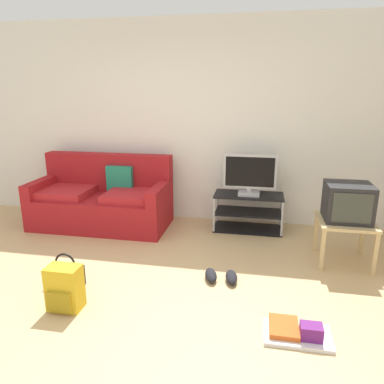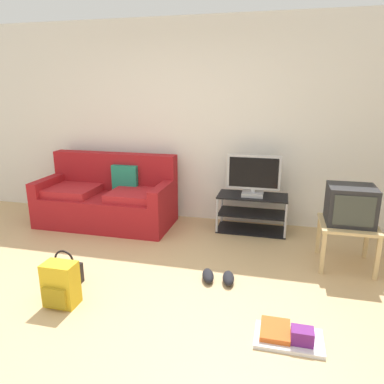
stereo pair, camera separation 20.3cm
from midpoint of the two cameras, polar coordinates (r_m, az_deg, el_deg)
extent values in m
cube|color=tan|center=(3.28, -9.92, -17.89)|extent=(9.00, 9.80, 0.02)
cube|color=silver|center=(5.08, 0.59, 10.78)|extent=(9.00, 0.10, 2.70)
cube|color=maroon|center=(5.10, -12.16, -2.71)|extent=(1.80, 0.85, 0.42)
cube|color=maroon|center=(5.25, -10.93, 3.22)|extent=(1.80, 0.20, 0.52)
cube|color=maroon|center=(5.42, -20.26, 1.16)|extent=(0.14, 0.85, 0.20)
cube|color=maroon|center=(4.71, -3.26, 0.01)|extent=(0.14, 0.85, 0.20)
cube|color=#AF2026|center=(5.20, -17.51, 0.25)|extent=(0.72, 0.59, 0.10)
cube|color=#AF2026|center=(4.77, -7.30, -0.50)|extent=(0.72, 0.59, 0.10)
cube|color=#238466|center=(5.07, -9.27, 2.15)|extent=(0.36, 0.12, 0.36)
cube|color=black|center=(4.75, 10.70, -0.64)|extent=(0.89, 0.43, 0.02)
cube|color=black|center=(4.82, 10.56, -3.27)|extent=(0.85, 0.41, 0.02)
cube|color=black|center=(4.90, 10.43, -5.83)|extent=(0.89, 0.43, 0.02)
cylinder|color=#B7B7BC|center=(4.68, 5.15, -3.68)|extent=(0.03, 0.03, 0.48)
cylinder|color=#B7B7BC|center=(4.64, 15.70, -4.41)|extent=(0.03, 0.03, 0.48)
cylinder|color=#B7B7BC|center=(5.05, 5.86, -2.21)|extent=(0.03, 0.03, 0.48)
cylinder|color=#B7B7BC|center=(5.01, 15.60, -2.87)|extent=(0.03, 0.03, 0.48)
cube|color=#B2B2B7|center=(4.73, 10.71, -0.31)|extent=(0.27, 0.22, 0.05)
cube|color=#B2B2B7|center=(4.71, 10.73, 0.21)|extent=(0.05, 0.04, 0.04)
cube|color=#B2B2B7|center=(4.66, 10.88, 3.04)|extent=(0.67, 0.04, 0.44)
cube|color=black|center=(4.63, 10.87, 2.98)|extent=(0.61, 0.01, 0.38)
cube|color=tan|center=(4.12, 24.62, -4.69)|extent=(0.56, 0.56, 0.03)
cube|color=tan|center=(3.93, 21.24, -8.97)|extent=(0.04, 0.04, 0.44)
cube|color=tan|center=(4.03, 28.37, -9.21)|extent=(0.04, 0.04, 0.44)
cube|color=tan|center=(4.39, 20.48, -6.28)|extent=(0.04, 0.04, 0.44)
cube|color=tan|center=(4.48, 26.88, -6.57)|extent=(0.04, 0.04, 0.44)
cube|color=#232326|center=(4.07, 24.90, -1.82)|extent=(0.46, 0.41, 0.39)
cube|color=#333833|center=(3.88, 25.45, -2.74)|extent=(0.38, 0.01, 0.30)
cube|color=gold|center=(3.36, -18.21, -13.56)|extent=(0.28, 0.18, 0.39)
cube|color=#A4851A|center=(3.32, -19.08, -15.42)|extent=(0.21, 0.04, 0.17)
cylinder|color=#A4851A|center=(3.47, -18.39, -12.23)|extent=(0.04, 0.04, 0.31)
cylinder|color=#A4851A|center=(3.39, -16.10, -12.68)|extent=(0.04, 0.04, 0.31)
cube|color=black|center=(3.75, -17.76, -11.92)|extent=(0.33, 0.11, 0.20)
torus|color=black|center=(3.70, -17.93, -10.15)|extent=(0.21, 0.02, 0.21)
ellipsoid|color=black|center=(3.64, 4.17, -12.97)|extent=(0.18, 0.27, 0.09)
ellipsoid|color=black|center=(3.62, 7.37, -13.26)|extent=(0.15, 0.27, 0.09)
cube|color=silver|center=(3.02, 16.91, -21.18)|extent=(0.50, 0.31, 0.03)
cube|color=#661E70|center=(2.95, 18.91, -20.57)|extent=(0.16, 0.12, 0.11)
cube|color=#CC561E|center=(3.01, 14.93, -20.21)|extent=(0.22, 0.28, 0.04)
camera|label=1|loc=(0.10, -88.49, 0.43)|focal=34.03mm
camera|label=2|loc=(0.10, 91.51, -0.43)|focal=34.03mm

